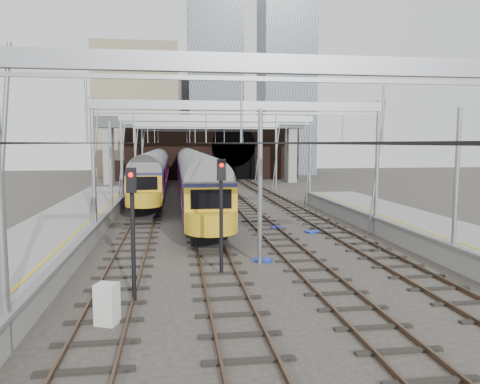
{
  "coord_description": "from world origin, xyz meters",
  "views": [
    {
      "loc": [
        -3.79,
        -18.51,
        5.5
      ],
      "look_at": [
        0.31,
        10.72,
        2.4
      ],
      "focal_mm": 35.0,
      "sensor_mm": 36.0,
      "label": 1
    }
  ],
  "objects": [
    {
      "name": "overbridge",
      "position": [
        0.0,
        46.0,
        7.27
      ],
      "size": [
        28.0,
        3.0,
        9.25
      ],
      "color": "gray",
      "rests_on": "ground"
    },
    {
      "name": "platform_left",
      "position": [
        -10.18,
        2.5,
        0.55
      ],
      "size": [
        4.32,
        55.0,
        1.12
      ],
      "color": "gray",
      "rests_on": "ground"
    },
    {
      "name": "overhead_line",
      "position": [
        0.0,
        21.49,
        6.57
      ],
      "size": [
        16.8,
        80.0,
        8.0
      ],
      "color": "gray",
      "rests_on": "ground"
    },
    {
      "name": "equip_cover_c",
      "position": [
        4.61,
        8.96,
        0.05
      ],
      "size": [
        1.05,
        0.88,
        0.11
      ],
      "primitive_type": "cube",
      "rotation": [
        0.0,
        0.0,
        0.32
      ],
      "color": "#162CAA",
      "rests_on": "ground"
    },
    {
      "name": "ground",
      "position": [
        0.0,
        0.0,
        0.0
      ],
      "size": [
        160.0,
        160.0,
        0.0
      ],
      "primitive_type": "plane",
      "color": "#38332D",
      "rests_on": "ground"
    },
    {
      "name": "signal_near_centre",
      "position": [
        -1.9,
        0.53,
        3.06
      ],
      "size": [
        0.36,
        0.47,
        4.85
      ],
      "rotation": [
        0.0,
        0.0,
        0.13
      ],
      "color": "black",
      "rests_on": "ground"
    },
    {
      "name": "train_main",
      "position": [
        -2.0,
        36.75,
        2.47
      ],
      "size": [
        2.78,
        64.24,
        4.79
      ],
      "color": "black",
      "rests_on": "ground"
    },
    {
      "name": "train_second",
      "position": [
        -6.0,
        38.53,
        2.42
      ],
      "size": [
        2.69,
        46.76,
        4.67
      ],
      "color": "black",
      "rests_on": "ground"
    },
    {
      "name": "equip_cover_b",
      "position": [
        2.75,
        10.88,
        0.05
      ],
      "size": [
        0.77,
        0.55,
        0.09
      ],
      "primitive_type": "cube",
      "rotation": [
        0.0,
        0.0,
        -0.01
      ],
      "color": "#162CAA",
      "rests_on": "ground"
    },
    {
      "name": "tracks",
      "position": [
        0.0,
        15.0,
        0.02
      ],
      "size": [
        14.4,
        80.0,
        0.22
      ],
      "color": "#4C3828",
      "rests_on": "ground"
    },
    {
      "name": "retaining_wall",
      "position": [
        1.4,
        51.93,
        4.33
      ],
      "size": [
        28.0,
        2.75,
        9.0
      ],
      "color": "black",
      "rests_on": "ground"
    },
    {
      "name": "relay_cabinet",
      "position": [
        -5.88,
        -4.34,
        0.64
      ],
      "size": [
        0.79,
        0.73,
        1.27
      ],
      "primitive_type": "cube",
      "rotation": [
        0.0,
        0.0,
        -0.38
      ],
      "color": "silver",
      "rests_on": "ground"
    },
    {
      "name": "city_skyline",
      "position": [
        2.73,
        70.48,
        17.09
      ],
      "size": [
        37.5,
        27.5,
        60.0
      ],
      "color": "tan",
      "rests_on": "ground"
    },
    {
      "name": "signal_near_left",
      "position": [
        -5.24,
        -2.41,
        2.97
      ],
      "size": [
        0.35,
        0.46,
        4.68
      ],
      "rotation": [
        0.0,
        0.0,
        -0.11
      ],
      "color": "black",
      "rests_on": "ground"
    },
    {
      "name": "equip_cover_a",
      "position": [
        0.23,
        2.52,
        0.05
      ],
      "size": [
        1.0,
        0.86,
        0.1
      ],
      "primitive_type": "cube",
      "rotation": [
        0.0,
        0.0,
        -0.37
      ],
      "color": "#162CAA",
      "rests_on": "ground"
    }
  ]
}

